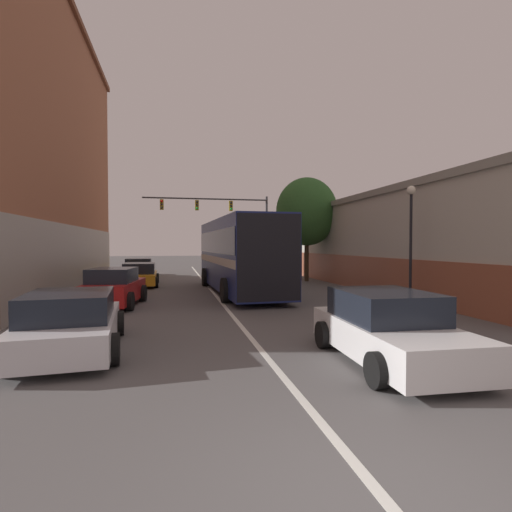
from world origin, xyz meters
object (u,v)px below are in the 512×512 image
at_px(parked_car_left_near, 71,323).
at_px(street_lamp, 411,236).
at_px(parked_car_left_mid, 140,275).
at_px(parked_car_left_distant, 114,288).
at_px(traffic_signal_gantry, 225,215).
at_px(parked_car_left_far, 139,268).
at_px(street_tree_near, 301,216).
at_px(hatchback_foreground, 389,329).
at_px(bus, 239,252).
at_px(street_tree_far, 307,212).

xyz_separation_m(parked_car_left_near, street_lamp, (10.67, 4.00, 2.00)).
relative_size(parked_car_left_near, parked_car_left_mid, 0.99).
relative_size(parked_car_left_near, parked_car_left_distant, 1.11).
xyz_separation_m(parked_car_left_near, traffic_signal_gantry, (6.25, 22.75, 4.09)).
relative_size(parked_car_left_near, parked_car_left_far, 0.97).
bearing_deg(street_tree_near, parked_car_left_distant, -138.41).
xyz_separation_m(parked_car_left_distant, traffic_signal_gantry, (6.27, 16.25, 4.03)).
height_order(parked_car_left_mid, parked_car_left_distant, parked_car_left_distant).
height_order(parked_car_left_distant, traffic_signal_gantry, traffic_signal_gantry).
height_order(hatchback_foreground, parked_car_left_distant, parked_car_left_distant).
height_order(bus, traffic_signal_gantry, traffic_signal_gantry).
relative_size(parked_car_left_distant, street_tree_far, 0.61).
distance_m(parked_car_left_mid, parked_car_left_far, 6.74).
bearing_deg(street_tree_near, street_lamp, -87.93).
xyz_separation_m(parked_car_left_far, parked_car_left_distant, (0.26, -14.27, 0.05)).
distance_m(parked_car_left_near, street_tree_far, 18.46).
xyz_separation_m(bus, parked_car_left_distant, (-5.29, -3.36, -1.26)).
distance_m(parked_car_left_mid, parked_car_left_distant, 7.56).
relative_size(bus, hatchback_foreground, 2.58).
distance_m(bus, parked_car_left_near, 11.26).
distance_m(traffic_signal_gantry, street_tree_near, 8.19).
relative_size(bus, street_lamp, 2.41).
bearing_deg(street_lamp, parked_car_left_mid, 135.87).
xyz_separation_m(bus, street_tree_far, (5.12, 4.93, 2.42)).
bearing_deg(street_lamp, hatchback_foreground, -125.93).
bearing_deg(street_tree_far, parked_car_left_mid, -175.82).
height_order(hatchback_foreground, street_tree_near, street_tree_near).
relative_size(parked_car_left_distant, traffic_signal_gantry, 0.40).
xyz_separation_m(bus, parked_car_left_near, (-5.26, -9.86, -1.33)).
height_order(parked_car_left_near, parked_car_left_far, parked_car_left_far).
relative_size(parked_car_left_near, street_lamp, 0.99).
bearing_deg(hatchback_foreground, bus, 6.80).
distance_m(parked_car_left_distant, street_tree_near, 14.18).
distance_m(traffic_signal_gantry, street_tree_far, 8.97).
bearing_deg(street_tree_near, parked_car_left_far, 153.99).
relative_size(hatchback_foreground, street_lamp, 0.93).
relative_size(traffic_signal_gantry, street_tree_near, 1.71).
relative_size(traffic_signal_gantry, street_tree_far, 1.53).
bearing_deg(parked_car_left_far, street_tree_near, -117.81).
relative_size(hatchback_foreground, traffic_signal_gantry, 0.42).
bearing_deg(parked_car_left_distant, traffic_signal_gantry, -14.45).
height_order(parked_car_left_far, parked_car_left_distant, parked_car_left_distant).
height_order(parked_car_left_far, street_tree_far, street_tree_far).
bearing_deg(parked_car_left_far, parked_car_left_near, 178.99).
xyz_separation_m(bus, parked_car_left_far, (-5.55, 10.91, -1.32)).
height_order(bus, street_tree_far, street_tree_far).
relative_size(hatchback_foreground, parked_car_left_distant, 1.05).
distance_m(parked_car_left_mid, street_tree_near, 10.69).
bearing_deg(parked_car_left_distant, bus, -50.91).
height_order(parked_car_left_mid, street_tree_near, street_tree_near).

